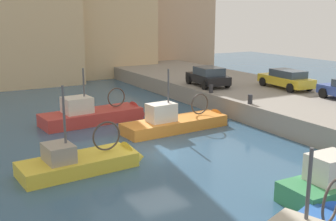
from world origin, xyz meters
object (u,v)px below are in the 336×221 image
fishing_boat_orange (180,127)px  parked_car_yellow (286,79)px  fishing_boat_red (97,119)px  fishing_boat_yellow (88,167)px  mooring_bollard_mid (250,99)px  mooring_bollard_north (211,89)px  parked_car_black (208,76)px

fishing_boat_orange → parked_car_yellow: fishing_boat_orange is taller
fishing_boat_red → fishing_boat_yellow: bearing=-113.0°
fishing_boat_red → mooring_bollard_mid: (7.80, -4.86, 1.34)m
parked_car_yellow → mooring_bollard_north: bearing=167.7°
parked_car_yellow → mooring_bollard_mid: size_ratio=8.22×
fishing_boat_yellow → fishing_boat_red: size_ratio=0.82×
fishing_boat_yellow → mooring_bollard_mid: bearing=12.8°
fishing_boat_yellow → parked_car_black: bearing=35.7°
fishing_boat_red → parked_car_black: (9.19, 1.50, 1.79)m
parked_car_black → fishing_boat_yellow: bearing=-144.3°
fishing_boat_orange → fishing_boat_yellow: 7.50m
fishing_boat_red → mooring_bollard_north: bearing=-6.3°
parked_car_yellow → parked_car_black: bearing=139.9°
fishing_boat_red → mooring_bollard_north: 7.96m
fishing_boat_orange → parked_car_yellow: 10.22m
fishing_boat_orange → mooring_bollard_mid: 4.56m
fishing_boat_orange → mooring_bollard_north: (4.25, 3.04, 1.35)m
fishing_boat_yellow → parked_car_black: fishing_boat_yellow is taller
fishing_boat_orange → fishing_boat_red: fishing_boat_orange is taller
parked_car_yellow → mooring_bollard_mid: parked_car_yellow is taller
parked_car_black → mooring_bollard_mid: bearing=-102.3°
fishing_boat_yellow → parked_car_yellow: (16.56, 5.24, 1.80)m
fishing_boat_orange → parked_car_black: size_ratio=1.77×
fishing_boat_yellow → mooring_bollard_north: bearing=30.7°
fishing_boat_orange → fishing_boat_yellow: fishing_boat_yellow is taller
fishing_boat_yellow → fishing_boat_red: bearing=67.0°
fishing_boat_red → mooring_bollard_north: size_ratio=12.66×
mooring_bollard_mid → fishing_boat_red: bearing=148.1°
parked_car_black → mooring_bollard_mid: 6.52m
parked_car_yellow → fishing_boat_yellow: bearing=-162.4°
mooring_bollard_mid → parked_car_black: bearing=77.7°
parked_car_black → mooring_bollard_north: size_ratio=7.29×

